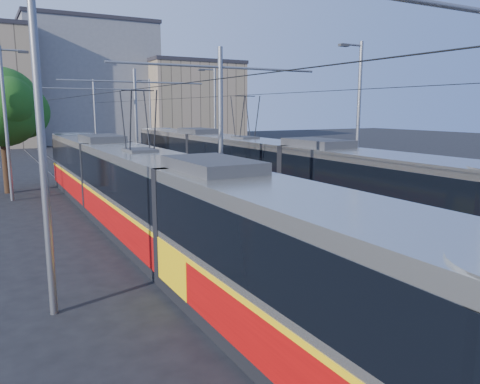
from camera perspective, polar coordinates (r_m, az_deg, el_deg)
ground at (r=13.67m, az=13.21°, el=-10.94°), size 160.00×160.00×0.00m
platform at (r=28.17m, az=-10.52°, el=0.34°), size 4.00×50.00×0.30m
tactile_strip_left at (r=27.73m, az=-13.37°, el=0.41°), size 0.70×50.00×0.01m
tactile_strip_right at (r=28.63m, az=-7.78°, el=0.89°), size 0.70×50.00×0.01m
rails at (r=28.19m, az=-10.51°, el=0.07°), size 8.71×70.00×0.03m
track_arrow at (r=9.49m, az=8.84°, el=-20.71°), size 1.20×5.00×0.01m
tram_left at (r=17.86m, az=-11.89°, el=-0.24°), size 2.43×30.77×5.50m
tram_right at (r=25.13m, az=0.60°, el=3.27°), size 2.43×30.78×5.50m
catenary at (r=25.09m, az=-8.75°, el=9.26°), size 9.20×70.00×7.00m
street_lamps at (r=31.61m, az=-13.09°, el=8.65°), size 15.18×38.22×8.00m
shelter at (r=27.69m, az=-10.28°, el=2.92°), size 0.80×1.10×2.21m
tree at (r=30.29m, az=-26.57°, el=9.08°), size 4.95×4.57×7.19m
building_centre at (r=74.94m, az=-17.99°, el=12.55°), size 18.36×14.28×17.31m
building_right at (r=73.24m, az=-5.93°, el=10.95°), size 14.28×10.20×11.93m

